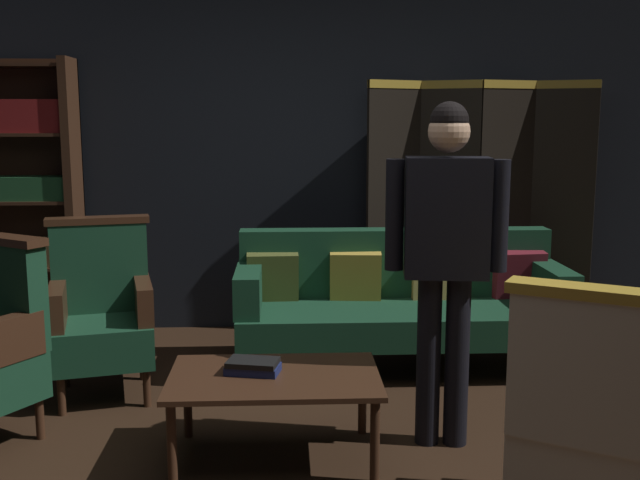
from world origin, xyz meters
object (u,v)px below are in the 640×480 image
book_navy_cloth (253,369)px  standing_figure (446,243)px  armchair_gilt_accent (592,420)px  book_black_cloth (253,362)px  folding_screen (477,204)px  coffee_table (274,384)px  velvet_couch (398,297)px  armchair_wing_right (102,313)px  bookshelf (16,193)px

book_navy_cloth → standing_figure: bearing=6.4°
armchair_gilt_accent → book_black_cloth: size_ratio=4.39×
folding_screen → coffee_table: 2.69m
folding_screen → velvet_couch: size_ratio=0.90×
book_navy_cloth → book_black_cloth: bearing=0.0°
armchair_gilt_accent → book_navy_cloth: (-1.32, 0.79, -0.05)m
folding_screen → armchair_wing_right: (-2.54, -1.21, -0.50)m
book_black_cloth → armchair_wing_right: bearing=136.0°
bookshelf → coffee_table: (1.90, -2.11, -0.71)m
velvet_couch → armchair_wing_right: (-1.83, -0.44, 0.03)m
bookshelf → armchair_gilt_accent: bookshelf is taller
armchair_gilt_accent → book_navy_cloth: size_ratio=4.16×
folding_screen → book_black_cloth: bearing=-127.4°
folding_screen → coffee_table: bearing=-125.2°
velvet_couch → armchair_gilt_accent: size_ratio=2.04×
armchair_gilt_accent → book_black_cloth: (-1.32, 0.79, -0.02)m
armchair_wing_right → folding_screen: bearing=25.6°
armchair_gilt_accent → book_navy_cloth: bearing=149.3°
book_navy_cloth → book_black_cloth: size_ratio=1.05×
velvet_couch → armchair_gilt_accent: (0.42, -2.12, 0.03)m
standing_figure → book_black_cloth: (-0.94, -0.11, -0.55)m
folding_screen → armchair_wing_right: 2.85m
velvet_couch → book_black_cloth: (-0.90, -1.34, 0.02)m
armchair_gilt_accent → book_navy_cloth: armchair_gilt_accent is taller
book_black_cloth → velvet_couch: bearing=56.0°
folding_screen → coffee_table: folding_screen is taller
book_navy_cloth → armchair_gilt_accent: bearing=-30.7°
folding_screen → book_black_cloth: folding_screen is taller
armchair_gilt_accent → book_black_cloth: armchair_gilt_accent is taller
book_black_cloth → armchair_gilt_accent: bearing=-30.7°
coffee_table → bookshelf: bearing=132.0°
velvet_couch → armchair_wing_right: 1.88m
coffee_table → armchair_wing_right: (-1.03, 0.92, 0.12)m
armchair_wing_right → book_black_cloth: armchair_wing_right is taller
folding_screen → standing_figure: bearing=-108.6°
coffee_table → armchair_wing_right: bearing=138.1°
armchair_gilt_accent → folding_screen: bearing=84.3°
velvet_couch → standing_figure: size_ratio=1.25×
armchair_wing_right → book_navy_cloth: armchair_wing_right is taller
coffee_table → armchair_gilt_accent: size_ratio=0.96×
folding_screen → bookshelf: size_ratio=0.93×
folding_screen → standing_figure: folding_screen is taller
velvet_couch → armchair_gilt_accent: bearing=-78.8°
folding_screen → book_navy_cloth: 2.71m
bookshelf → coffee_table: size_ratio=2.05×
coffee_table → book_navy_cloth: bearing=163.7°
folding_screen → bookshelf: 3.41m
armchair_gilt_accent → armchair_wing_right: bearing=143.2°
standing_figure → book_black_cloth: 1.09m
book_black_cloth → standing_figure: bearing=6.4°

